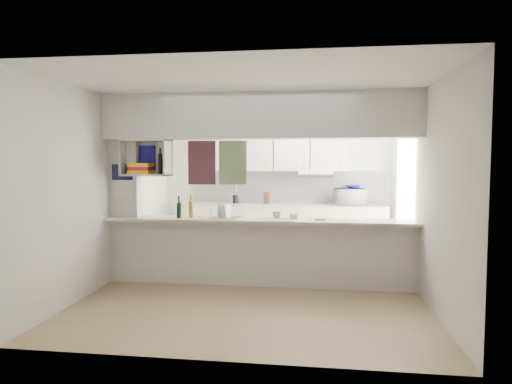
% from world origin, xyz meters
% --- Properties ---
extents(floor, '(4.80, 4.80, 0.00)m').
position_xyz_m(floor, '(0.00, 0.00, 0.00)').
color(floor, tan).
rests_on(floor, ground).
extents(ceiling, '(4.80, 4.80, 0.00)m').
position_xyz_m(ceiling, '(0.00, 0.00, 2.60)').
color(ceiling, white).
rests_on(ceiling, wall_back).
extents(wall_back, '(4.20, 0.00, 4.20)m').
position_xyz_m(wall_back, '(0.00, 2.40, 1.30)').
color(wall_back, silver).
rests_on(wall_back, floor).
extents(wall_left, '(0.00, 4.80, 4.80)m').
position_xyz_m(wall_left, '(-2.10, 0.00, 1.30)').
color(wall_left, silver).
rests_on(wall_left, floor).
extents(wall_right, '(0.00, 4.80, 4.80)m').
position_xyz_m(wall_right, '(2.10, 0.00, 1.30)').
color(wall_right, silver).
rests_on(wall_right, floor).
extents(servery_partition, '(4.20, 0.50, 2.60)m').
position_xyz_m(servery_partition, '(-0.17, 0.00, 1.66)').
color(servery_partition, silver).
rests_on(servery_partition, floor).
extents(cubby_shelf, '(0.65, 0.35, 0.50)m').
position_xyz_m(cubby_shelf, '(-1.57, -0.06, 1.71)').
color(cubby_shelf, white).
rests_on(cubby_shelf, bulkhead).
extents(kitchen_run, '(3.60, 0.63, 2.24)m').
position_xyz_m(kitchen_run, '(0.16, 2.14, 0.83)').
color(kitchen_run, beige).
rests_on(kitchen_run, floor).
extents(microwave, '(0.59, 0.46, 0.29)m').
position_xyz_m(microwave, '(1.37, 2.13, 1.06)').
color(microwave, white).
rests_on(microwave, bench_top).
extents(bowl, '(0.26, 0.26, 0.06)m').
position_xyz_m(bowl, '(1.41, 2.13, 1.24)').
color(bowl, '#0F0B7F').
rests_on(bowl, microwave).
extents(dish_rack, '(0.43, 0.36, 0.21)m').
position_xyz_m(dish_rack, '(-0.45, 0.02, 1.00)').
color(dish_rack, silver).
rests_on(dish_rack, breakfast_bar).
extents(cup, '(0.16, 0.16, 0.10)m').
position_xyz_m(cup, '(0.25, -0.07, 0.98)').
color(cup, white).
rests_on(cup, dish_rack).
extents(wine_bottles, '(0.22, 0.15, 0.32)m').
position_xyz_m(wine_bottles, '(-1.03, -0.02, 1.04)').
color(wine_bottles, black).
rests_on(wine_bottles, breakfast_bar).
extents(plastic_tubs, '(0.49, 0.18, 0.07)m').
position_xyz_m(plastic_tubs, '(0.50, 0.04, 0.95)').
color(plastic_tubs, silver).
rests_on(plastic_tubs, breakfast_bar).
extents(utensil_jar, '(0.11, 0.11, 0.15)m').
position_xyz_m(utensil_jar, '(-0.71, 2.15, 1.00)').
color(utensil_jar, black).
rests_on(utensil_jar, bench_top).
extents(knife_block, '(0.12, 0.11, 0.21)m').
position_xyz_m(knife_block, '(-0.13, 2.18, 1.03)').
color(knife_block, '#51311B').
rests_on(knife_block, bench_top).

